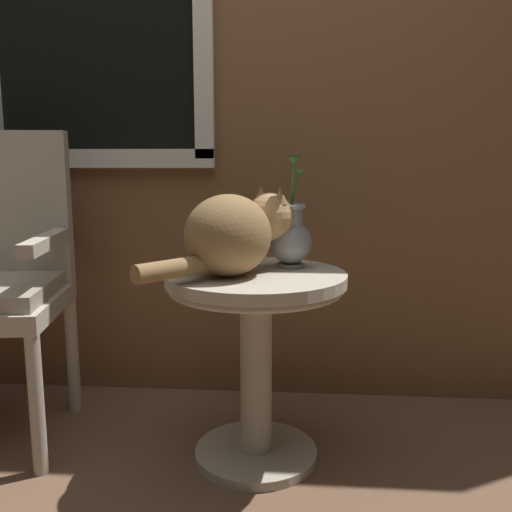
% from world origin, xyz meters
% --- Properties ---
extents(ground_plane, '(6.00, 6.00, 0.00)m').
position_xyz_m(ground_plane, '(0.00, 0.00, 0.00)').
color(ground_plane, brown).
extents(back_wall, '(4.00, 0.07, 2.60)m').
position_xyz_m(back_wall, '(-0.01, 0.68, 1.30)').
color(back_wall, brown).
rests_on(back_wall, ground_plane).
extents(wicker_side_table, '(0.54, 0.54, 0.59)m').
position_xyz_m(wicker_side_table, '(0.25, 0.16, 0.42)').
color(wicker_side_table, '#B2A893').
rests_on(wicker_side_table, ground_plane).
extents(cat, '(0.41, 0.45, 0.25)m').
position_xyz_m(cat, '(0.19, 0.13, 0.72)').
color(cat, olive).
rests_on(cat, wicker_side_table).
extents(pewter_vase_with_ivy, '(0.13, 0.13, 0.34)m').
position_xyz_m(pewter_vase_with_ivy, '(0.35, 0.25, 0.69)').
color(pewter_vase_with_ivy, gray).
rests_on(pewter_vase_with_ivy, wicker_side_table).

